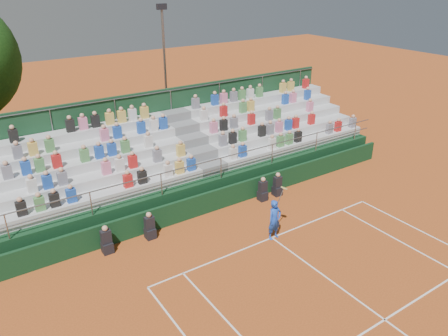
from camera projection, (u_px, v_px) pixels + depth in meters
ground at (272, 238)px, 17.71m from camera, size 90.00×90.00×0.00m
courtside_wall at (228, 196)px, 19.92m from camera, size 20.00×0.15×1.00m
line_officials at (206, 209)px, 18.87m from camera, size 8.86×0.40×1.19m
grandstand at (192, 161)px, 22.13m from camera, size 20.00×5.20×4.40m
tennis_player at (275, 220)px, 17.37m from camera, size 0.85×0.45×2.22m
floodlight_mast at (165, 61)px, 27.31m from camera, size 0.60×0.25×8.12m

